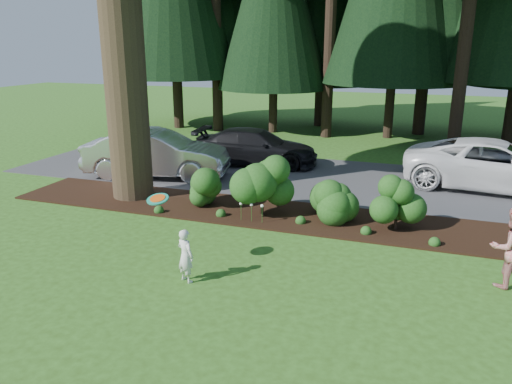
% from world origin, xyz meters
% --- Properties ---
extents(ground, '(80.00, 80.00, 0.00)m').
position_xyz_m(ground, '(0.00, 0.00, 0.00)').
color(ground, '#2E5117').
rests_on(ground, ground).
extents(mulch_bed, '(16.00, 2.50, 0.05)m').
position_xyz_m(mulch_bed, '(0.00, 3.25, 0.03)').
color(mulch_bed, black).
rests_on(mulch_bed, ground).
extents(driveway, '(22.00, 6.00, 0.03)m').
position_xyz_m(driveway, '(0.00, 7.50, 0.01)').
color(driveway, '#38383A').
rests_on(driveway, ground).
extents(shrub_row, '(6.53, 1.60, 1.61)m').
position_xyz_m(shrub_row, '(0.77, 3.14, 0.81)').
color(shrub_row, '#204A16').
rests_on(shrub_row, ground).
extents(lily_cluster, '(0.69, 0.09, 0.57)m').
position_xyz_m(lily_cluster, '(-0.30, 2.40, 0.50)').
color(lily_cluster, '#204A16').
rests_on(lily_cluster, ground).
extents(car_silver_wagon, '(5.34, 2.78, 1.68)m').
position_xyz_m(car_silver_wagon, '(-5.11, 5.76, 0.87)').
color(car_silver_wagon, silver).
rests_on(car_silver_wagon, driveway).
extents(car_white_suv, '(6.07, 3.32, 1.61)m').
position_xyz_m(car_white_suv, '(6.19, 8.01, 0.84)').
color(car_white_suv, white).
rests_on(car_white_suv, driveway).
extents(car_dark_suv, '(4.99, 2.42, 1.40)m').
position_xyz_m(car_dark_suv, '(-2.36, 8.68, 0.73)').
color(car_dark_suv, black).
rests_on(car_dark_suv, driveway).
extents(child, '(0.48, 0.41, 1.12)m').
position_xyz_m(child, '(-0.40, -1.24, 0.56)').
color(child, silver).
rests_on(child, ground).
extents(adult, '(0.98, 0.88, 1.65)m').
position_xyz_m(adult, '(5.71, 0.67, 0.83)').
color(adult, '#AF171E').
rests_on(adult, ground).
extents(frisbee, '(0.46, 0.45, 0.15)m').
position_xyz_m(frisbee, '(-1.13, -0.96, 1.60)').
color(frisbee, '#198E73').
rests_on(frisbee, ground).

